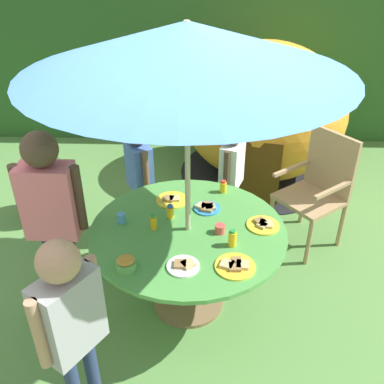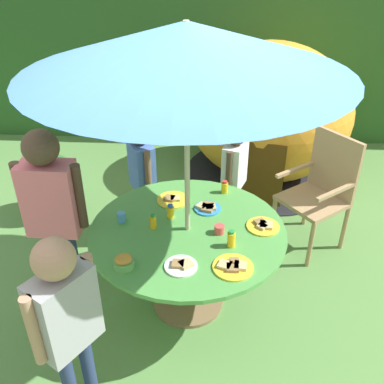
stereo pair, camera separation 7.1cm
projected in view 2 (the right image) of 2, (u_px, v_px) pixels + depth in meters
ground_plane at (188, 303)px, 3.43m from camera, size 10.00×10.00×0.02m
hedge_backdrop at (205, 62)px, 5.84m from camera, size 9.00×0.70×1.97m
garden_table at (188, 245)px, 3.12m from camera, size 1.40×1.40×0.72m
patio_umbrella at (186, 48)px, 2.39m from camera, size 1.94×1.94×2.11m
wooden_chair at (322, 187)px, 3.80m from camera, size 0.69×0.69×1.06m
dome_tent at (268, 113)px, 4.82m from camera, size 2.19×2.19×1.54m
potted_plant at (53, 181)px, 4.28m from camera, size 0.49×0.49×0.67m
child_in_white_shirt at (235, 166)px, 3.87m from camera, size 0.25×0.36×1.11m
child_in_blue_shirt at (142, 167)px, 3.80m from camera, size 0.29×0.36×1.16m
child_in_pink_shirt at (51, 199)px, 3.00m from camera, size 0.48×0.25×1.44m
child_in_grey_shirt at (65, 311)px, 2.25m from camera, size 0.34×0.38×1.29m
snack_bowl at (124, 262)px, 2.68m from camera, size 0.13×0.13×0.08m
plate_center_back at (207, 208)px, 3.25m from camera, size 0.20×0.20×0.03m
plate_center_front at (173, 199)px, 3.36m from camera, size 0.25×0.25×0.03m
plate_far_right at (181, 265)px, 2.70m from camera, size 0.21×0.21×0.03m
plate_mid_right at (263, 226)px, 3.06m from camera, size 0.24×0.24×0.03m
plate_near_left at (233, 266)px, 2.69m from camera, size 0.26×0.26×0.03m
juice_bottle_near_right at (170, 211)px, 3.15m from camera, size 0.05×0.05×0.11m
juice_bottle_far_left at (153, 221)px, 3.03m from camera, size 0.05×0.05×0.11m
juice_bottle_mid_left at (225, 187)px, 3.44m from camera, size 0.05×0.05×0.10m
juice_bottle_front_edge at (231, 239)px, 2.85m from camera, size 0.06×0.06×0.12m
cup_near at (219, 229)px, 2.99m from camera, size 0.07×0.07×0.06m
cup_far at (122, 217)px, 3.11m from camera, size 0.06×0.06×0.07m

